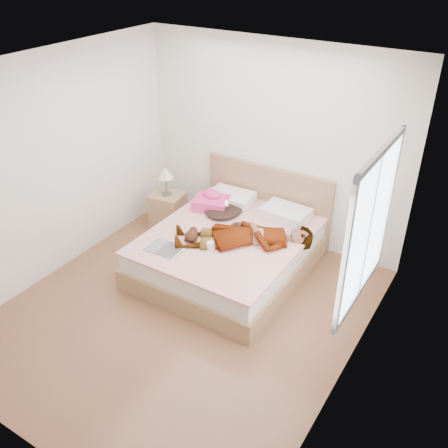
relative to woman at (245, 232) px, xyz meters
name	(u,v)px	position (x,y,z in m)	size (l,w,h in m)	color
ground	(183,312)	(-0.24, -0.93, -0.62)	(4.00, 4.00, 0.00)	#4B2A17
woman	(245,232)	(0.00, 0.00, 0.00)	(0.61, 1.63, 0.22)	white
hair	(224,209)	(-0.57, 0.45, -0.07)	(0.46, 0.56, 0.08)	black
phone	(227,203)	(-0.50, 0.40, 0.06)	(0.04, 0.09, 0.01)	silver
room_shell	(369,228)	(1.54, -0.63, 0.88)	(4.00, 4.00, 4.00)	white
bed	(232,247)	(-0.24, 0.11, -0.35)	(1.80, 2.08, 1.00)	olive
towel	(211,201)	(-0.77, 0.47, -0.02)	(0.52, 0.46, 0.23)	#FF45A3
magazine	(164,248)	(-0.69, -0.65, -0.10)	(0.45, 0.30, 0.03)	white
coffee_mug	(210,246)	(-0.23, -0.37, -0.06)	(0.13, 0.11, 0.10)	white
plush_toy	(192,235)	(-0.53, -0.32, -0.04)	(0.21, 0.26, 0.13)	black
nightstand	(168,208)	(-1.48, 0.44, -0.32)	(0.48, 0.44, 0.92)	brown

